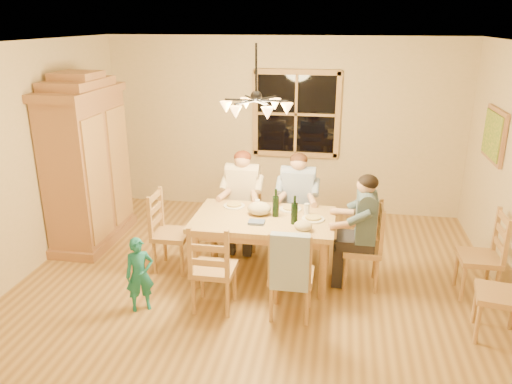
% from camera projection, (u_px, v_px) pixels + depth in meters
% --- Properties ---
extents(floor, '(5.50, 5.50, 0.00)m').
position_uv_depth(floor, '(256.00, 282.00, 5.85)').
color(floor, olive).
rests_on(floor, ground).
extents(ceiling, '(5.50, 5.00, 0.02)m').
position_uv_depth(ceiling, '(256.00, 43.00, 4.97)').
color(ceiling, white).
rests_on(ceiling, wall_back).
extents(wall_back, '(5.50, 0.02, 2.70)m').
position_uv_depth(wall_back, '(283.00, 126.00, 7.74)').
color(wall_back, beige).
rests_on(wall_back, floor).
extents(wall_left, '(0.02, 5.00, 2.70)m').
position_uv_depth(wall_left, '(25.00, 161.00, 5.85)').
color(wall_left, beige).
rests_on(wall_left, floor).
extents(window, '(1.30, 0.06, 1.30)m').
position_uv_depth(window, '(296.00, 114.00, 7.61)').
color(window, black).
rests_on(window, wall_back).
extents(painting, '(0.06, 0.78, 0.64)m').
position_uv_depth(painting, '(494.00, 135.00, 6.02)').
color(painting, '#A26C46').
rests_on(painting, wall_right).
extents(chandelier, '(0.77, 0.68, 0.71)m').
position_uv_depth(chandelier, '(256.00, 105.00, 5.17)').
color(chandelier, black).
rests_on(chandelier, ceiling).
extents(armoire, '(0.66, 1.40, 2.30)m').
position_uv_depth(armoire, '(88.00, 167.00, 6.65)').
color(armoire, '#A26C46').
rests_on(armoire, floor).
extents(dining_table, '(1.63, 1.00, 0.76)m').
position_uv_depth(dining_table, '(264.00, 226.00, 5.79)').
color(dining_table, '#A9824B').
rests_on(dining_table, floor).
extents(chair_far_left, '(0.44, 0.42, 0.99)m').
position_uv_depth(chair_far_left, '(243.00, 226.00, 6.69)').
color(chair_far_left, '#AB7D4B').
rests_on(chair_far_left, floor).
extents(chair_far_right, '(0.44, 0.42, 0.99)m').
position_uv_depth(chair_far_right, '(297.00, 229.00, 6.57)').
color(chair_far_right, '#AB7D4B').
rests_on(chair_far_right, floor).
extents(chair_near_left, '(0.44, 0.42, 0.99)m').
position_uv_depth(chair_near_left, '(214.00, 282.00, 5.26)').
color(chair_near_left, '#AB7D4B').
rests_on(chair_near_left, floor).
extents(chair_near_right, '(0.44, 0.42, 0.99)m').
position_uv_depth(chair_near_right, '(291.00, 289.00, 5.13)').
color(chair_near_right, '#AB7D4B').
rests_on(chair_near_right, floor).
extents(chair_end_left, '(0.42, 0.44, 0.99)m').
position_uv_depth(chair_end_left, '(173.00, 246.00, 6.09)').
color(chair_end_left, '#AB7D4B').
rests_on(chair_end_left, floor).
extents(chair_end_right, '(0.42, 0.44, 0.99)m').
position_uv_depth(chair_end_right, '(361.00, 260.00, 5.72)').
color(chair_end_right, '#AB7D4B').
rests_on(chair_end_right, floor).
extents(adult_woman, '(0.40, 0.42, 0.87)m').
position_uv_depth(adult_woman, '(243.00, 188.00, 6.51)').
color(adult_woman, beige).
rests_on(adult_woman, floor).
extents(adult_plaid_man, '(0.40, 0.42, 0.87)m').
position_uv_depth(adult_plaid_man, '(298.00, 191.00, 6.39)').
color(adult_plaid_man, '#365297').
rests_on(adult_plaid_man, floor).
extents(adult_slate_man, '(0.42, 0.40, 0.87)m').
position_uv_depth(adult_slate_man, '(364.00, 217.00, 5.55)').
color(adult_slate_man, '#435A6C').
rests_on(adult_slate_man, floor).
extents(towel, '(0.38, 0.10, 0.58)m').
position_uv_depth(towel, '(290.00, 262.00, 4.82)').
color(towel, '#95AACA').
rests_on(towel, chair_near_right).
extents(wine_bottle_a, '(0.08, 0.08, 0.33)m').
position_uv_depth(wine_bottle_a, '(276.00, 203.00, 5.73)').
color(wine_bottle_a, black).
rests_on(wine_bottle_a, dining_table).
extents(wine_bottle_b, '(0.08, 0.08, 0.33)m').
position_uv_depth(wine_bottle_b, '(295.00, 210.00, 5.52)').
color(wine_bottle_b, black).
rests_on(wine_bottle_b, dining_table).
extents(plate_woman, '(0.26, 0.26, 0.02)m').
position_uv_depth(plate_woman, '(234.00, 206.00, 6.08)').
color(plate_woman, white).
rests_on(plate_woman, dining_table).
extents(plate_plaid, '(0.26, 0.26, 0.02)m').
position_uv_depth(plate_plaid, '(290.00, 209.00, 5.98)').
color(plate_plaid, white).
rests_on(plate_plaid, dining_table).
extents(plate_slate, '(0.26, 0.26, 0.02)m').
position_uv_depth(plate_slate, '(313.00, 219.00, 5.68)').
color(plate_slate, white).
rests_on(plate_slate, dining_table).
extents(wine_glass_a, '(0.06, 0.06, 0.14)m').
position_uv_depth(wine_glass_a, '(257.00, 205.00, 5.92)').
color(wine_glass_a, silver).
rests_on(wine_glass_a, dining_table).
extents(wine_glass_b, '(0.06, 0.06, 0.14)m').
position_uv_depth(wine_glass_b, '(307.00, 209.00, 5.80)').
color(wine_glass_b, silver).
rests_on(wine_glass_b, dining_table).
extents(cap, '(0.20, 0.20, 0.11)m').
position_uv_depth(cap, '(303.00, 226.00, 5.38)').
color(cap, tan).
rests_on(cap, dining_table).
extents(napkin, '(0.18, 0.14, 0.03)m').
position_uv_depth(napkin, '(257.00, 222.00, 5.58)').
color(napkin, '#4E5D8F').
rests_on(napkin, dining_table).
extents(cloth_bundle, '(0.28, 0.22, 0.15)m').
position_uv_depth(cloth_bundle, '(259.00, 208.00, 5.81)').
color(cloth_bundle, tan).
rests_on(cloth_bundle, dining_table).
extents(child, '(0.35, 0.32, 0.81)m').
position_uv_depth(child, '(140.00, 274.00, 5.20)').
color(child, '#1B777C').
rests_on(child, floor).
extents(chair_spare_front, '(0.49, 0.50, 0.99)m').
position_uv_depth(chair_spare_front, '(497.00, 309.00, 4.77)').
color(chair_spare_front, '#AB7D4B').
rests_on(chair_spare_front, floor).
extents(chair_spare_back, '(0.42, 0.44, 0.99)m').
position_uv_depth(chair_spare_back, '(477.00, 270.00, 5.51)').
color(chair_spare_back, '#AB7D4B').
rests_on(chair_spare_back, floor).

